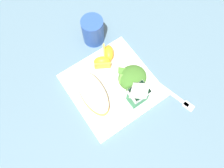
{
  "coord_description": "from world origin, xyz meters",
  "views": [
    {
      "loc": [
        0.15,
        0.21,
        0.7
      ],
      "look_at": [
        0.0,
        0.0,
        0.03
      ],
      "focal_mm": 34.36,
      "sensor_mm": 36.0,
      "label": 1
    }
  ],
  "objects_px": {
    "white_plate": "(112,86)",
    "milk_carton": "(138,94)",
    "cheesy_pizza_bread": "(93,93)",
    "orange_wedge_front": "(108,53)",
    "drinking_blue_cup": "(93,31)",
    "green_salad_pile": "(132,78)",
    "orange_wedge_middle": "(102,62)",
    "metal_fork": "(174,95)"
  },
  "relations": [
    {
      "from": "white_plate",
      "to": "orange_wedge_middle",
      "type": "relative_size",
      "value": 4.0
    },
    {
      "from": "milk_carton",
      "to": "orange_wedge_front",
      "type": "distance_m",
      "value": 0.19
    },
    {
      "from": "green_salad_pile",
      "to": "orange_wedge_front",
      "type": "bearing_deg",
      "value": -83.77
    },
    {
      "from": "metal_fork",
      "to": "orange_wedge_middle",
      "type": "bearing_deg",
      "value": -58.83
    },
    {
      "from": "cheesy_pizza_bread",
      "to": "drinking_blue_cup",
      "type": "distance_m",
      "value": 0.23
    },
    {
      "from": "white_plate",
      "to": "milk_carton",
      "type": "height_order",
      "value": "milk_carton"
    },
    {
      "from": "white_plate",
      "to": "orange_wedge_front",
      "type": "relative_size",
      "value": 4.0
    },
    {
      "from": "milk_carton",
      "to": "orange_wedge_middle",
      "type": "height_order",
      "value": "milk_carton"
    },
    {
      "from": "orange_wedge_middle",
      "to": "metal_fork",
      "type": "distance_m",
      "value": 0.27
    },
    {
      "from": "cheesy_pizza_bread",
      "to": "orange_wedge_middle",
      "type": "relative_size",
      "value": 2.51
    },
    {
      "from": "milk_carton",
      "to": "green_salad_pile",
      "type": "bearing_deg",
      "value": -114.22
    },
    {
      "from": "cheesy_pizza_bread",
      "to": "orange_wedge_front",
      "type": "distance_m",
      "value": 0.16
    },
    {
      "from": "green_salad_pile",
      "to": "drinking_blue_cup",
      "type": "bearing_deg",
      "value": -86.81
    },
    {
      "from": "cheesy_pizza_bread",
      "to": "orange_wedge_middle",
      "type": "distance_m",
      "value": 0.12
    },
    {
      "from": "cheesy_pizza_bread",
      "to": "drinking_blue_cup",
      "type": "bearing_deg",
      "value": -123.33
    },
    {
      "from": "orange_wedge_middle",
      "to": "milk_carton",
      "type": "bearing_deg",
      "value": 96.98
    },
    {
      "from": "white_plate",
      "to": "drinking_blue_cup",
      "type": "xyz_separation_m",
      "value": [
        -0.06,
        -0.2,
        0.04
      ]
    },
    {
      "from": "white_plate",
      "to": "orange_wedge_middle",
      "type": "bearing_deg",
      "value": -101.4
    },
    {
      "from": "milk_carton",
      "to": "orange_wedge_front",
      "type": "height_order",
      "value": "milk_carton"
    },
    {
      "from": "white_plate",
      "to": "orange_wedge_front",
      "type": "distance_m",
      "value": 0.12
    },
    {
      "from": "white_plate",
      "to": "milk_carton",
      "type": "xyz_separation_m",
      "value": [
        -0.04,
        0.09,
        0.07
      ]
    },
    {
      "from": "green_salad_pile",
      "to": "metal_fork",
      "type": "distance_m",
      "value": 0.16
    },
    {
      "from": "orange_wedge_middle",
      "to": "drinking_blue_cup",
      "type": "height_order",
      "value": "drinking_blue_cup"
    },
    {
      "from": "white_plate",
      "to": "orange_wedge_middle",
      "type": "height_order",
      "value": "orange_wedge_middle"
    },
    {
      "from": "metal_fork",
      "to": "drinking_blue_cup",
      "type": "height_order",
      "value": "drinking_blue_cup"
    },
    {
      "from": "cheesy_pizza_bread",
      "to": "drinking_blue_cup",
      "type": "height_order",
      "value": "drinking_blue_cup"
    },
    {
      "from": "orange_wedge_middle",
      "to": "cheesy_pizza_bread",
      "type": "bearing_deg",
      "value": 40.85
    },
    {
      "from": "metal_fork",
      "to": "green_salad_pile",
      "type": "bearing_deg",
      "value": -54.36
    },
    {
      "from": "orange_wedge_middle",
      "to": "drinking_blue_cup",
      "type": "relative_size",
      "value": 0.67
    },
    {
      "from": "orange_wedge_front",
      "to": "orange_wedge_middle",
      "type": "height_order",
      "value": "same"
    },
    {
      "from": "cheesy_pizza_bread",
      "to": "green_salad_pile",
      "type": "relative_size",
      "value": 1.68
    },
    {
      "from": "cheesy_pizza_bread",
      "to": "orange_wedge_front",
      "type": "relative_size",
      "value": 2.51
    },
    {
      "from": "orange_wedge_front",
      "to": "drinking_blue_cup",
      "type": "distance_m",
      "value": 0.1
    },
    {
      "from": "white_plate",
      "to": "milk_carton",
      "type": "bearing_deg",
      "value": 113.11
    },
    {
      "from": "green_salad_pile",
      "to": "orange_wedge_middle",
      "type": "relative_size",
      "value": 1.5
    },
    {
      "from": "white_plate",
      "to": "milk_carton",
      "type": "relative_size",
      "value": 2.55
    },
    {
      "from": "metal_fork",
      "to": "drinking_blue_cup",
      "type": "bearing_deg",
      "value": -73.7
    },
    {
      "from": "green_salad_pile",
      "to": "milk_carton",
      "type": "relative_size",
      "value": 0.95
    },
    {
      "from": "milk_carton",
      "to": "drinking_blue_cup",
      "type": "xyz_separation_m",
      "value": [
        -0.02,
        -0.29,
        -0.02
      ]
    },
    {
      "from": "orange_wedge_front",
      "to": "orange_wedge_middle",
      "type": "distance_m",
      "value": 0.04
    },
    {
      "from": "metal_fork",
      "to": "drinking_blue_cup",
      "type": "distance_m",
      "value": 0.37
    },
    {
      "from": "green_salad_pile",
      "to": "orange_wedge_middle",
      "type": "xyz_separation_m",
      "value": [
        0.05,
        -0.11,
        -0.0
      ]
    }
  ]
}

